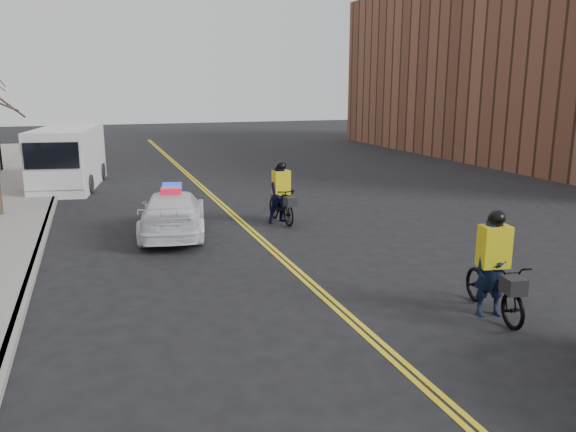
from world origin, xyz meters
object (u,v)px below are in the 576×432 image
(cyclist_far, at_px, (281,199))
(cargo_van, at_px, (68,159))
(police_cruiser, at_px, (173,213))
(cyclist_near, at_px, (492,279))

(cyclist_far, bearing_deg, cargo_van, 121.17)
(cargo_van, distance_m, cyclist_far, 11.54)
(cargo_van, bearing_deg, police_cruiser, -62.77)
(police_cruiser, bearing_deg, cyclist_far, -164.26)
(police_cruiser, height_order, cyclist_near, cyclist_near)
(police_cruiser, height_order, cargo_van, cargo_van)
(police_cruiser, distance_m, cargo_van, 10.24)
(cyclist_near, bearing_deg, cargo_van, 124.01)
(police_cruiser, height_order, cyclist_far, cyclist_far)
(cargo_van, distance_m, cyclist_near, 19.69)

